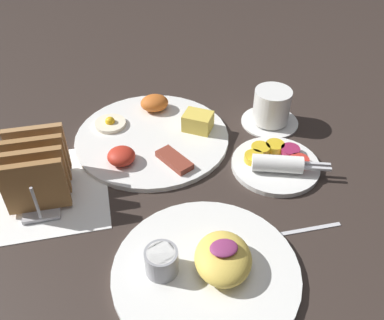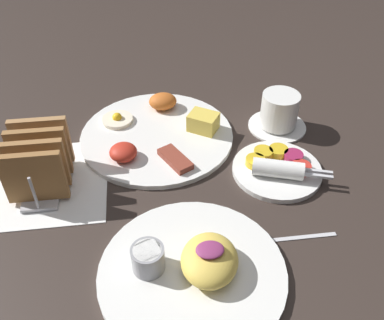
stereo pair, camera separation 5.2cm
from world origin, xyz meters
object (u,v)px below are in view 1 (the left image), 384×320
object	(u,v)px
plate_foreground	(207,267)
coffee_cup	(271,109)
plate_breakfast	(153,135)
plate_condiments	(276,162)
toast_rack	(37,170)

from	to	relation	value
plate_foreground	coffee_cup	bearing A→B (deg)	56.59
plate_breakfast	coffee_cup	world-z (taller)	coffee_cup
plate_breakfast	plate_condiments	size ratio (longest dim) A/B	1.82
plate_breakfast	coffee_cup	distance (m)	0.25
toast_rack	coffee_cup	world-z (taller)	toast_rack
plate_breakfast	toast_rack	size ratio (longest dim) A/B	2.08
plate_breakfast	coffee_cup	bearing A→B (deg)	0.32
toast_rack	coffee_cup	distance (m)	0.47
plate_foreground	plate_breakfast	bearing A→B (deg)	94.69
plate_condiments	toast_rack	distance (m)	0.42
plate_condiments	toast_rack	world-z (taller)	toast_rack
plate_condiments	coffee_cup	distance (m)	0.15
plate_breakfast	plate_condiments	world-z (taller)	plate_breakfast
plate_foreground	plate_condiments	bearing A→B (deg)	47.45
plate_condiments	coffee_cup	xyz separation A→B (m)	(0.04, 0.14, 0.02)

